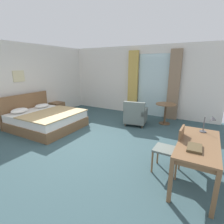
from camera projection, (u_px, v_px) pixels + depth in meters
The scene contains 15 objects.
ground at pixel (87, 145), 4.60m from camera, with size 6.73×7.51×0.10m, color #334C51.
wall_back at pixel (138, 81), 7.14m from camera, with size 6.33×0.12×2.75m, color silver.
wall_left at pixel (11, 85), 5.71m from camera, with size 0.12×7.11×2.75m, color silver.
balcony_glass_door at pixel (153, 86), 6.79m from camera, with size 1.18×0.02×2.42m, color silver.
curtain_panel_left at pixel (133, 83), 7.08m from camera, with size 0.41×0.10×2.56m, color tan.
curtain_panel_right at pixel (174, 85), 6.30m from camera, with size 0.41×0.10×2.56m, color #897056.
bed at pixel (46, 119), 5.63m from camera, with size 2.09×1.86×1.05m.
nightstand at pixel (57, 108), 7.19m from camera, with size 0.48×0.48×0.51m.
writing_desk at pixel (198, 147), 2.91m from camera, with size 0.64×1.49×0.76m.
desk_chair at pixel (172, 147), 3.20m from camera, with size 0.48×0.42×0.95m.
desk_lamp at pixel (210, 121), 3.14m from camera, with size 0.25×0.24×0.40m.
closed_book at pixel (194, 148), 2.65m from camera, with size 0.21×0.32×0.04m, color brown.
armchair_by_window at pixel (135, 115), 5.87m from camera, with size 0.80×0.82×0.86m.
round_cafe_table at pixel (165, 109), 5.95m from camera, with size 0.68×0.68×0.72m.
framed_picture at pixel (19, 76), 5.83m from camera, with size 0.03×0.40×0.37m.
Camera 1 is at (2.68, -3.31, 2.01)m, focal length 27.58 mm.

